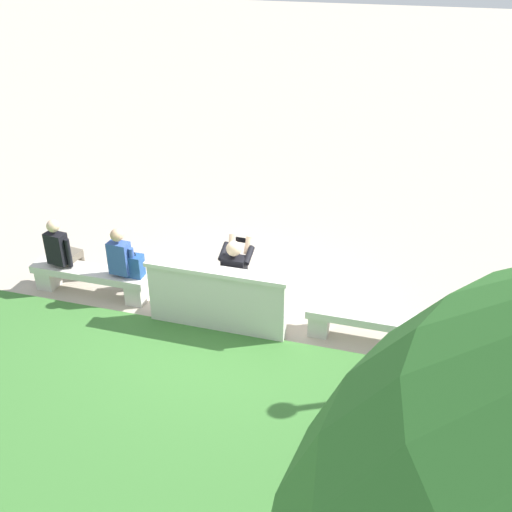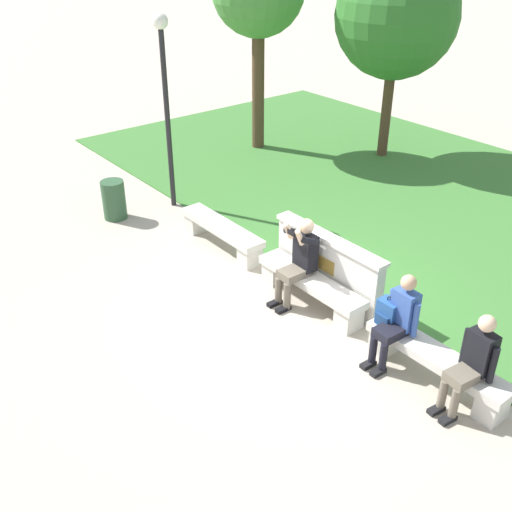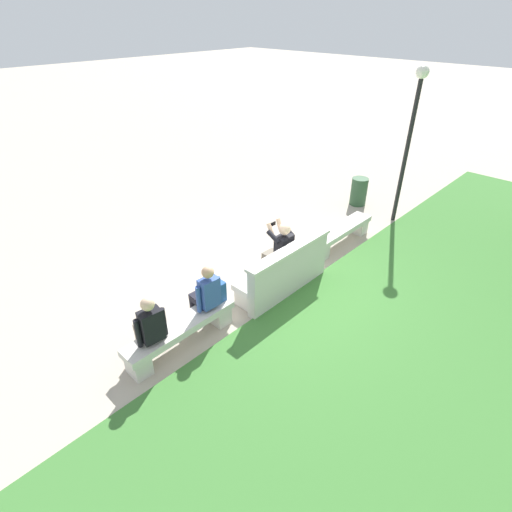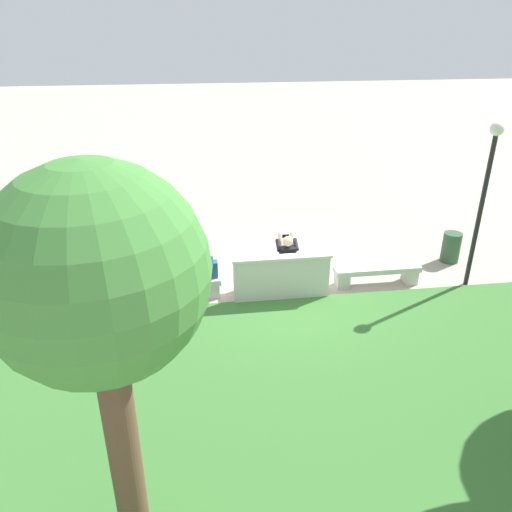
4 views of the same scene
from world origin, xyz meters
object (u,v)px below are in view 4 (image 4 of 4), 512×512
Objects in this scene: bench_near at (279,279)px; person_distant at (202,267)px; trash_bin at (451,247)px; person_photographer at (286,259)px; person_companion at (151,270)px; backpack at (211,269)px; tree_behind_wall at (98,281)px; lamp_post at (486,183)px; bench_mid at (175,286)px; bench_main at (377,273)px.

person_distant reaches higher than bench_near.
person_distant is 6.19m from trash_bin.
bench_near is 0.48m from person_photographer.
backpack is at bearing 178.39° from person_companion.
person_photographer is 6.77m from tree_behind_wall.
person_photographer reaches higher than person_companion.
person_photographer is 4.43m from lamp_post.
backpack is 6.26m from tree_behind_wall.
tree_behind_wall is (1.01, 5.54, 2.69)m from person_distant.
person_distant reaches higher than backpack.
person_photographer reaches higher than bench_near.
backpack is 0.57× the size of trash_bin.
backpack is (-1.27, 0.04, -0.05)m from person_companion.
trash_bin is (-4.29, -0.83, -0.36)m from person_photographer.
bench_mid is at bearing 2.21° from backpack.
bench_mid is at bearing 7.70° from trash_bin.
person_distant is at bearing -100.35° from tree_behind_wall.
person_photographer is at bearing -4.91° from lamp_post.
bench_near is 4.77m from lamp_post.
bench_main is at bearing 22.16° from trash_bin.
lamp_post is (0.20, 1.18, 2.02)m from trash_bin.
person_distant is at bearing -0.97° from bench_main.
bench_mid is 1.48× the size of person_photographer.
lamp_post is at bearing 176.33° from bench_near.
bench_main is 1.55× the size of person_companion.
backpack is 0.12× the size of lamp_post.
bench_mid is at bearing -2.41° from lamp_post.
bench_main is 3.72m from backpack.
trash_bin is (-5.94, -0.88, -0.25)m from backpack.
lamp_post is (-6.52, 0.27, 2.09)m from bench_mid.
person_photographer is 1.65m from backpack.
tree_behind_wall is (-0.07, 5.54, 2.69)m from person_companion.
bench_mid is (2.24, 0.00, 0.00)m from bench_near.
bench_mid is 1.55× the size of person_distant.
tree_behind_wall is 1.23× the size of lamp_post.
bench_near is 0.54× the size of lamp_post.
person_distant reaches higher than bench_mid.
person_distant is 6.24m from tree_behind_wall.
trash_bin is at bearing -157.84° from bench_main.
lamp_post is (-4.27, 0.27, 2.09)m from bench_near.
backpack is (1.46, -0.03, 0.33)m from bench_near.
person_companion is 7.22m from lamp_post.
trash_bin reaches higher than bench_mid.
bench_main is 1.48× the size of person_photographer.
person_companion is at bearing -1.61° from backpack.
backpack is 6.01m from trash_bin.
bench_near is at bearing 180.00° from bench_mid.
bench_main is at bearing -7.69° from lamp_post.
bench_near is at bearing 0.00° from bench_main.
person_photographer is at bearing -178.16° from bench_mid.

